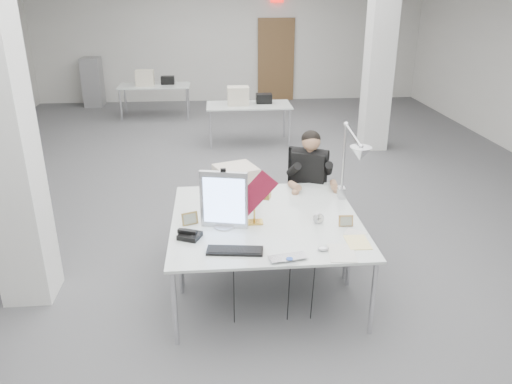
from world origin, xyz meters
The scene contains 23 objects.
room_shell centered at (0.04, 0.13, 1.69)m, with size 10.04×14.04×3.24m.
desk_main centered at (0.00, -2.50, 0.74)m, with size 1.80×0.90×0.03m, color silver.
desk_second centered at (0.00, -1.60, 0.74)m, with size 1.80×0.90×0.03m, color silver.
bg_desk_a centered at (0.20, 3.00, 0.74)m, with size 1.60×0.80×0.03m, color silver.
bg_desk_b centered at (-1.80, 5.20, 0.74)m, with size 1.60×0.80×0.03m, color silver.
filing_cabinet centered at (-3.50, 6.65, 0.60)m, with size 0.45×0.55×1.20m, color gray.
office_chair centered at (0.61, -1.01, 0.51)m, with size 0.50×0.50×1.03m, color black, non-canonical shape.
seated_person centered at (0.61, -1.06, 0.90)m, with size 0.52×0.64×0.97m, color black, non-canonical shape.
monitor centered at (-0.40, -2.19, 1.03)m, with size 0.44×0.04×0.55m, color #B5B6BA.
pennant centered at (-0.13, -2.23, 1.08)m, with size 0.47×0.01×0.19m, color maroon.
keyboard centered at (-0.33, -2.68, 0.77)m, with size 0.48×0.16×0.02m, color black.
laptop centered at (0.11, -2.88, 0.77)m, with size 0.31×0.20×0.02m, color #AAAAAF.
mouse centered at (0.42, -2.72, 0.78)m, with size 0.10×0.06×0.04m, color silver.
bankers_lamp centered at (-0.12, -2.14, 0.92)m, with size 0.29×0.12×0.33m, color #CB8A3F, non-canonical shape.
desk_phone centered at (-0.71, -2.40, 0.78)m, with size 0.18×0.16×0.05m, color black.
picture_frame_left centered at (-0.72, -2.12, 0.82)m, with size 0.15×0.01×0.12m, color #A28445.
picture_frame_right centered at (0.73, -2.27, 0.81)m, with size 0.14×0.01×0.11m, color tan.
desk_clock centered at (0.49, -2.19, 0.81)m, with size 0.10×0.10×0.03m, color #B1B1B6.
paper_stack_a centered at (0.57, -2.78, 0.76)m, with size 0.22×0.32×0.01m, color silver.
paper_stack_b centered at (0.75, -2.61, 0.76)m, with size 0.19×0.27×0.01m, color #FFEA98.
paper_stack_c centered at (0.78, -2.43, 0.76)m, with size 0.19×0.13×0.01m, color silver.
beige_monitor centered at (-0.26, -1.57, 0.94)m, with size 0.39×0.37×0.37m, color beige.
architect_lamp centered at (0.85, -1.86, 1.17)m, with size 0.22×0.65×0.83m, color silver, non-canonical shape.
Camera 1 is at (-0.46, -6.38, 2.83)m, focal length 35.00 mm.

